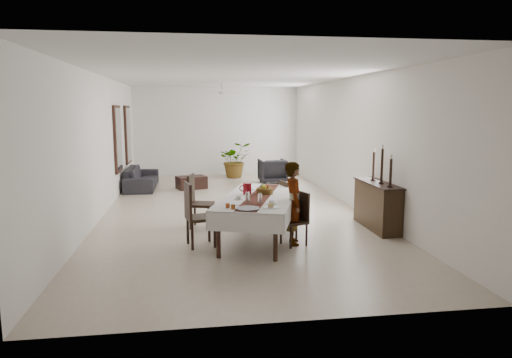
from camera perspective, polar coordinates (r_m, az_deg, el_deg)
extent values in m
cube|color=beige|center=(11.17, -3.01, -3.81)|extent=(6.00, 12.00, 0.00)
cube|color=white|center=(10.92, -3.15, 12.79)|extent=(6.00, 12.00, 0.02)
cube|color=white|center=(16.90, -4.94, 5.96)|extent=(6.00, 0.02, 3.20)
cube|color=white|center=(5.03, 3.19, -0.88)|extent=(6.00, 0.02, 3.20)
cube|color=white|center=(11.07, -18.77, 4.00)|extent=(0.02, 12.00, 3.20)
cube|color=white|center=(11.59, 11.90, 4.48)|extent=(0.02, 12.00, 3.20)
cube|color=black|center=(8.53, 0.45, -2.41)|extent=(1.84, 2.79, 0.05)
cylinder|color=black|center=(7.56, -4.73, -7.07)|extent=(0.10, 0.10, 0.75)
cylinder|color=black|center=(7.38, 2.45, -7.45)|extent=(0.10, 0.10, 0.75)
cylinder|color=black|center=(9.88, -1.03, -3.24)|extent=(0.10, 0.10, 0.75)
cylinder|color=black|center=(9.74, 4.44, -3.44)|extent=(0.10, 0.10, 0.75)
cube|color=white|center=(8.53, 0.45, -2.20)|extent=(2.09, 3.04, 0.01)
cube|color=silver|center=(8.69, -3.65, -3.06)|extent=(0.90, 2.64, 0.32)
cube|color=white|center=(8.48, 4.66, -3.37)|extent=(0.90, 2.64, 0.32)
cube|color=silver|center=(7.24, -1.44, -5.48)|extent=(1.21, 0.42, 0.32)
cube|color=white|center=(9.90, 1.83, -1.57)|extent=(1.21, 0.42, 0.32)
cube|color=maroon|center=(8.53, 0.45, -2.14)|extent=(1.22, 2.67, 0.00)
cylinder|color=maroon|center=(8.71, -1.11, -1.20)|extent=(0.20, 0.20, 0.22)
torus|color=maroon|center=(8.73, -1.70, -1.18)|extent=(0.13, 0.06, 0.13)
cylinder|color=white|center=(7.81, 0.51, -2.50)|extent=(0.08, 0.08, 0.18)
cylinder|color=silver|center=(7.96, -1.04, -2.28)|extent=(0.08, 0.08, 0.18)
cylinder|color=white|center=(7.84, 1.97, -2.89)|extent=(0.10, 0.10, 0.06)
cylinder|color=silver|center=(7.85, 1.97, -3.08)|extent=(0.16, 0.16, 0.01)
cylinder|color=silver|center=(8.22, -2.22, -2.35)|extent=(0.10, 0.10, 0.06)
cylinder|color=silver|center=(8.22, -2.22, -2.53)|extent=(0.16, 0.16, 0.01)
cylinder|color=white|center=(7.53, 1.85, -3.57)|extent=(0.26, 0.26, 0.02)
sphere|color=tan|center=(7.53, 1.86, -3.35)|extent=(0.10, 0.10, 0.10)
cylinder|color=white|center=(7.81, -2.90, -3.13)|extent=(0.26, 0.26, 0.02)
cylinder|color=silver|center=(9.16, -1.03, -1.34)|extent=(0.26, 0.26, 0.02)
cylinder|color=#3B3B40|center=(7.44, -1.04, -3.71)|extent=(0.39, 0.39, 0.02)
cylinder|color=#914B15|center=(7.45, -2.88, -3.47)|extent=(0.07, 0.07, 0.08)
cylinder|color=#9B3F16|center=(7.54, -3.57, -3.33)|extent=(0.07, 0.07, 0.08)
cylinder|color=brown|center=(8.77, 1.10, -1.49)|extent=(0.32, 0.32, 0.11)
sphere|color=maroon|center=(8.77, 1.34, -0.95)|extent=(0.10, 0.10, 0.10)
sphere|color=#5A8327|center=(8.79, 0.86, -0.93)|extent=(0.09, 0.09, 0.09)
sphere|color=gold|center=(8.70, 1.05, -1.03)|extent=(0.09, 0.09, 0.09)
cube|color=black|center=(8.25, 4.74, -5.36)|extent=(0.52, 0.52, 0.05)
cylinder|color=black|center=(8.27, 6.33, -6.98)|extent=(0.05, 0.05, 0.40)
cylinder|color=black|center=(8.53, 5.06, -6.45)|extent=(0.05, 0.05, 0.40)
cylinder|color=black|center=(8.09, 4.36, -7.30)|extent=(0.05, 0.05, 0.40)
cylinder|color=black|center=(8.36, 3.13, -6.75)|extent=(0.05, 0.05, 0.40)
cube|color=black|center=(8.29, 5.85, -3.34)|extent=(0.17, 0.40, 0.52)
cube|color=black|center=(9.66, 2.49, -3.35)|extent=(0.45, 0.45, 0.04)
cylinder|color=black|center=(9.63, 3.71, -4.72)|extent=(0.05, 0.05, 0.38)
cylinder|color=black|center=(9.91, 2.99, -4.32)|extent=(0.05, 0.05, 0.38)
cylinder|color=black|center=(9.51, 1.94, -4.87)|extent=(0.05, 0.05, 0.38)
cylinder|color=black|center=(9.80, 1.27, -4.46)|extent=(0.05, 0.05, 0.38)
cube|color=black|center=(9.68, 3.47, -1.75)|extent=(0.11, 0.39, 0.49)
cube|color=black|center=(8.21, -6.92, -4.85)|extent=(0.58, 0.58, 0.06)
cylinder|color=black|center=(8.43, -8.53, -6.42)|extent=(0.06, 0.06, 0.48)
cylinder|color=black|center=(8.05, -7.96, -7.14)|extent=(0.06, 0.06, 0.48)
cylinder|color=black|center=(8.51, -5.87, -6.21)|extent=(0.06, 0.06, 0.48)
cylinder|color=black|center=(8.14, -5.18, -6.91)|extent=(0.06, 0.06, 0.48)
cube|color=black|center=(8.09, -8.50, -2.66)|extent=(0.14, 0.49, 0.62)
cube|color=black|center=(9.46, -6.83, -3.17)|extent=(0.57, 0.57, 0.05)
cylinder|color=black|center=(9.74, -7.65, -4.38)|extent=(0.06, 0.06, 0.46)
cylinder|color=black|center=(9.38, -8.21, -4.91)|extent=(0.06, 0.06, 0.46)
cylinder|color=black|center=(9.66, -5.44, -4.46)|extent=(0.06, 0.06, 0.46)
cylinder|color=black|center=(9.30, -5.92, -4.99)|extent=(0.06, 0.06, 0.46)
cube|color=black|center=(9.45, -8.12, -1.24)|extent=(0.16, 0.46, 0.59)
imported|color=gray|center=(8.25, 4.74, -3.04)|extent=(0.42, 0.58, 1.50)
cube|color=black|center=(9.67, 14.89, -3.30)|extent=(0.41, 1.54, 0.92)
cube|color=black|center=(9.58, 15.00, -0.51)|extent=(0.45, 1.60, 0.03)
cylinder|color=black|center=(9.07, 16.41, -0.89)|extent=(0.10, 0.10, 0.03)
cylinder|color=black|center=(9.03, 16.49, 0.81)|extent=(0.05, 0.05, 0.51)
cylinder|color=beige|center=(8.99, 16.57, 2.69)|extent=(0.04, 0.04, 0.08)
cylinder|color=black|center=(9.44, 15.38, -0.48)|extent=(0.10, 0.10, 0.03)
cylinder|color=black|center=(9.39, 15.47, 1.63)|extent=(0.05, 0.05, 0.67)
cylinder|color=beige|center=(9.35, 15.56, 3.91)|extent=(0.04, 0.04, 0.08)
cylinder|color=black|center=(9.81, 14.42, -0.09)|extent=(0.10, 0.10, 0.03)
cylinder|color=black|center=(9.77, 14.49, 1.63)|extent=(0.05, 0.05, 0.56)
cylinder|color=#EDE4CE|center=(9.73, 14.56, 3.52)|extent=(0.04, 0.04, 0.08)
imported|color=#28252A|center=(14.46, -14.11, 0.15)|extent=(0.88, 2.23, 0.65)
imported|color=#242227|center=(15.03, 2.06, 1.01)|extent=(0.88, 0.90, 0.79)
cube|color=black|center=(14.12, -8.07, -0.43)|extent=(1.00, 0.82, 0.38)
imported|color=#265C24|center=(16.22, -2.62, 2.41)|extent=(1.24, 1.11, 1.26)
cube|color=black|center=(13.23, -16.89, 4.81)|extent=(0.06, 1.05, 1.85)
cube|color=silver|center=(13.22, -16.74, 4.81)|extent=(0.01, 0.90, 1.70)
cube|color=black|center=(15.31, -15.74, 5.36)|extent=(0.06, 1.05, 1.85)
cube|color=silver|center=(15.30, -15.61, 5.36)|extent=(0.01, 0.90, 1.70)
cylinder|color=silver|center=(13.90, -4.28, 11.53)|extent=(0.04, 0.04, 0.20)
cylinder|color=silver|center=(13.90, -4.27, 10.70)|extent=(0.16, 0.16, 0.08)
cube|color=beige|center=(14.25, -4.37, 10.66)|extent=(0.10, 0.55, 0.01)
cube|color=white|center=(13.55, -4.16, 10.75)|extent=(0.10, 0.55, 0.01)
cube|color=white|center=(13.93, -2.81, 10.71)|extent=(0.55, 0.10, 0.01)
cube|color=silver|center=(13.88, -5.74, 10.69)|extent=(0.55, 0.10, 0.01)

